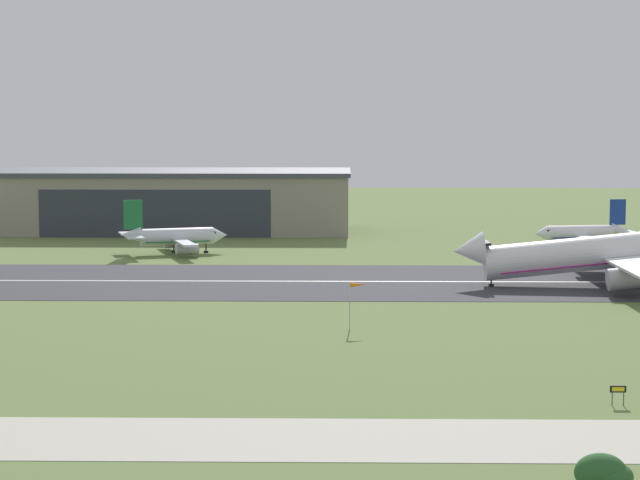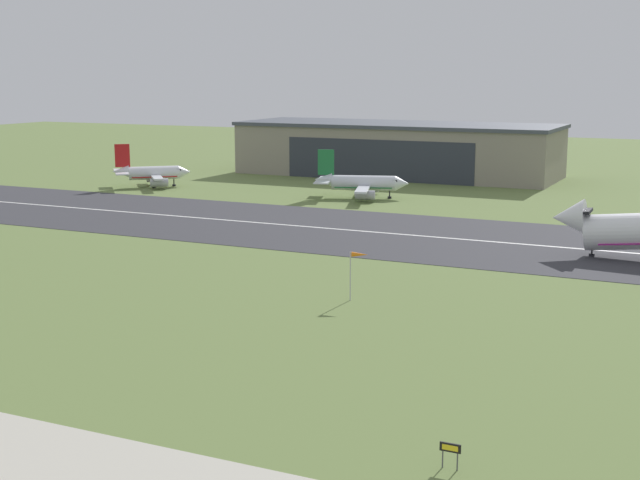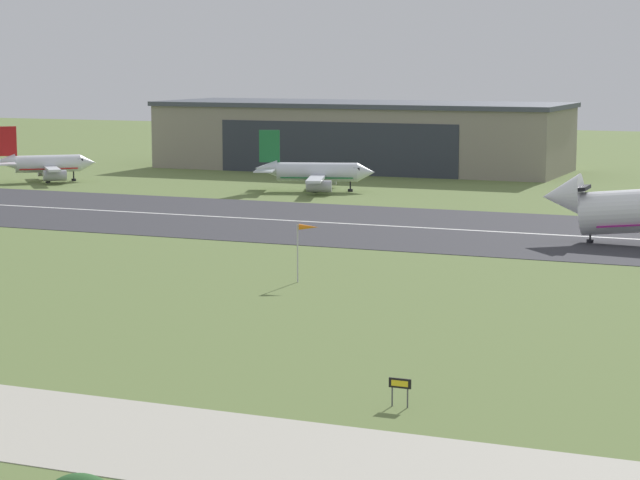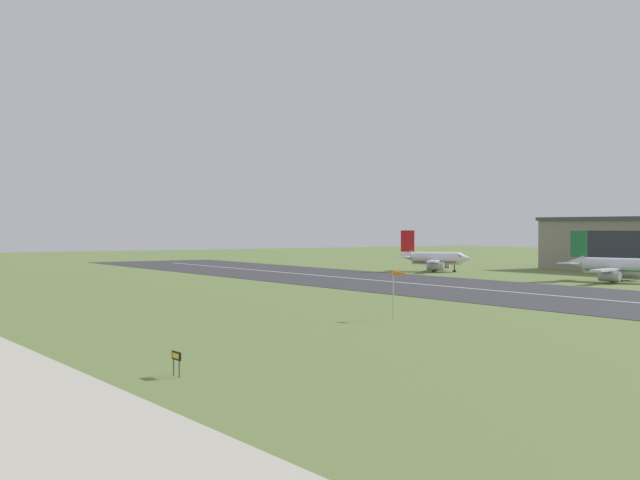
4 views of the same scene
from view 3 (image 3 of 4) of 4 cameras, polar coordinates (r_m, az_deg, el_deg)
name	(u,v)px [view 3 (image 3 of 4)]	position (r m, az deg, el deg)	size (l,w,h in m)	color
ground_plane	(190,315)	(108.29, -5.98, -3.45)	(603.91, 603.91, 0.00)	olive
runway_strip	(415,228)	(164.29, 4.38, 0.57)	(363.91, 41.00, 0.06)	#333338
runway_centreline	(415,227)	(164.29, 4.38, 0.58)	(327.52, 0.70, 0.01)	silver
hangar_building	(362,136)	(252.50, 1.92, 4.80)	(82.38, 28.66, 13.53)	gray
airplane_parked_centre	(315,173)	(209.33, -0.22, 3.10)	(21.13, 23.93, 10.25)	silver
airplane_parked_east	(46,164)	(231.07, -12.42, 3.40)	(18.37, 18.58, 10.14)	silver
windsock_pole	(307,231)	(122.76, -0.59, 0.43)	(2.14, 1.11, 5.85)	#B7B7BC
runway_sign	(400,386)	(79.59, 3.68, -6.66)	(1.47, 0.13, 1.86)	#4C4C51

